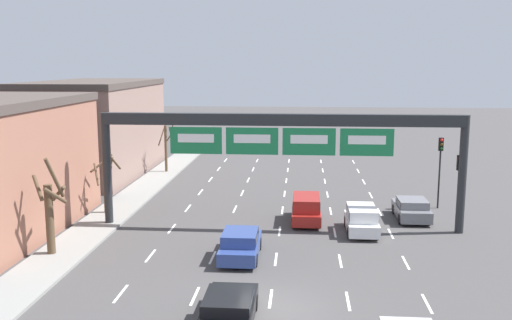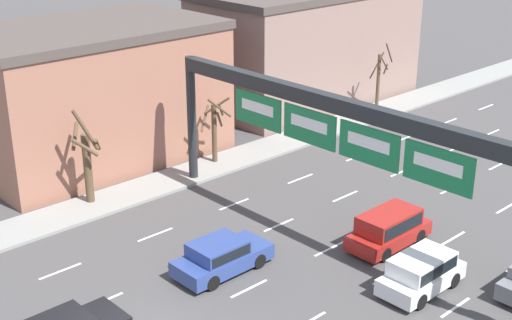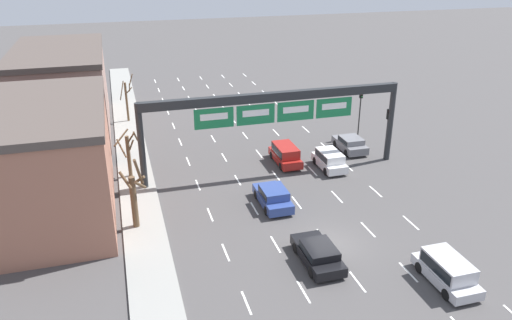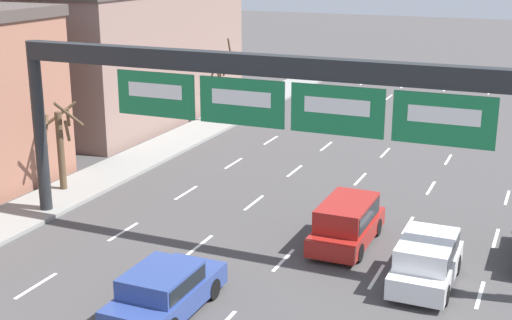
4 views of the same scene
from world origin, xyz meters
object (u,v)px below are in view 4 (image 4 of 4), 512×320
at_px(car_blue, 165,290).
at_px(suv_red, 347,221).
at_px(sign_gantry, 291,95).
at_px(suv_white, 427,259).
at_px(tree_bare_third, 220,81).
at_px(tree_bare_second, 61,142).

distance_m(car_blue, suv_red, 7.94).
bearing_deg(car_blue, suv_red, 64.25).
xyz_separation_m(sign_gantry, suv_white, (4.87, -0.46, -4.87)).
bearing_deg(suv_red, car_blue, -115.75).
height_order(suv_white, tree_bare_third, tree_bare_third).
distance_m(sign_gantry, suv_white, 6.90).
height_order(suv_white, car_blue, suv_white).
relative_size(car_blue, tree_bare_second, 1.06).
bearing_deg(suv_white, sign_gantry, 174.57).
relative_size(sign_gantry, tree_bare_second, 5.28).
relative_size(sign_gantry, tree_bare_third, 4.18).
bearing_deg(tree_bare_third, sign_gantry, -57.19).
bearing_deg(sign_gantry, tree_bare_second, 168.04).
distance_m(sign_gantry, suv_red, 5.35).
xyz_separation_m(sign_gantry, suv_red, (1.61, 1.67, -4.82)).
height_order(car_blue, suv_red, suv_red).
height_order(sign_gantry, car_blue, sign_gantry).
relative_size(suv_white, car_blue, 0.90).
relative_size(sign_gantry, suv_white, 5.57).
distance_m(suv_white, suv_red, 3.90).
height_order(sign_gantry, tree_bare_third, sign_gantry).
bearing_deg(sign_gantry, tree_bare_third, 122.81).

